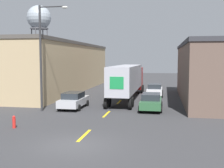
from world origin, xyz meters
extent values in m
plane|color=#333335|center=(0.00, 0.00, 0.00)|extent=(160.00, 160.00, 0.00)
cube|color=gold|center=(0.00, 2.00, 0.00)|extent=(0.20, 2.80, 0.01)
cube|color=gold|center=(0.00, 8.89, 0.00)|extent=(0.20, 2.80, 0.01)
cube|color=gold|center=(0.00, 15.77, 0.00)|extent=(0.20, 2.80, 0.01)
cube|color=tan|center=(-12.59, 25.64, 3.36)|extent=(11.53, 29.99, 6.72)
cube|color=#4C4742|center=(-12.59, 25.64, 6.92)|extent=(11.73, 30.19, 0.40)
cube|color=brown|center=(11.07, 18.64, 3.07)|extent=(8.48, 19.96, 6.15)
cube|color=#333338|center=(11.07, 18.64, 6.35)|extent=(8.68, 20.16, 0.40)
cube|color=#B21919|center=(0.69, 24.98, 2.03)|extent=(2.24, 2.99, 3.00)
cube|color=#A8A8B2|center=(0.64, 16.88, 2.58)|extent=(2.41, 12.63, 2.83)
cube|color=#198442|center=(0.60, 10.56, 2.58)|extent=(1.29, 0.04, 1.13)
cylinder|color=black|center=(1.86, 25.34, 0.53)|extent=(0.29, 1.06, 1.06)
cylinder|color=black|center=(-0.48, 25.36, 0.53)|extent=(0.29, 1.06, 1.06)
cylinder|color=black|center=(1.85, 24.15, 0.53)|extent=(0.29, 1.06, 1.06)
cylinder|color=black|center=(-0.48, 24.17, 0.53)|extent=(0.29, 1.06, 1.06)
cylinder|color=black|center=(1.79, 12.77, 0.53)|extent=(0.29, 1.06, 1.06)
cylinder|color=black|center=(-0.55, 12.78, 0.53)|extent=(0.29, 1.06, 1.06)
cylinder|color=black|center=(1.78, 11.37, 0.53)|extent=(0.29, 1.06, 1.06)
cylinder|color=black|center=(-0.56, 11.38, 0.53)|extent=(0.29, 1.06, 1.06)
cube|color=silver|center=(3.69, 21.60, 0.66)|extent=(1.87, 4.50, 0.69)
cube|color=#23282D|center=(3.69, 21.47, 1.28)|extent=(1.65, 2.34, 0.57)
cylinder|color=black|center=(4.63, 23.00, 0.31)|extent=(0.22, 0.62, 0.62)
cylinder|color=black|center=(2.76, 23.00, 0.31)|extent=(0.22, 0.62, 0.62)
cylinder|color=black|center=(4.63, 20.21, 0.31)|extent=(0.22, 0.62, 0.62)
cylinder|color=black|center=(2.76, 20.21, 0.31)|extent=(0.22, 0.62, 0.62)
cube|color=#B2B2B7|center=(-3.69, 11.13, 0.66)|extent=(1.87, 4.50, 0.69)
cube|color=#23282D|center=(-3.69, 10.99, 1.28)|extent=(1.65, 2.34, 0.57)
cylinder|color=black|center=(-2.76, 12.52, 0.31)|extent=(0.22, 0.62, 0.62)
cylinder|color=black|center=(-4.63, 12.52, 0.31)|extent=(0.22, 0.62, 0.62)
cylinder|color=black|center=(-2.76, 9.74, 0.31)|extent=(0.22, 0.62, 0.62)
cylinder|color=black|center=(-4.63, 9.74, 0.31)|extent=(0.22, 0.62, 0.62)
cube|color=#2D5B38|center=(3.69, 11.57, 0.66)|extent=(1.87, 4.50, 0.69)
cube|color=#23282D|center=(3.69, 11.44, 1.28)|extent=(1.65, 2.34, 0.57)
cylinder|color=black|center=(4.63, 12.97, 0.31)|extent=(0.22, 0.62, 0.62)
cylinder|color=black|center=(2.76, 12.97, 0.31)|extent=(0.22, 0.62, 0.62)
cylinder|color=black|center=(4.63, 10.18, 0.31)|extent=(0.22, 0.62, 0.62)
cylinder|color=black|center=(2.76, 10.18, 0.31)|extent=(0.22, 0.62, 0.62)
cylinder|color=#47474C|center=(-25.38, 55.20, 6.41)|extent=(0.28, 0.28, 12.83)
cylinder|color=#47474C|center=(-27.57, 57.39, 6.41)|extent=(0.28, 0.28, 12.83)
cylinder|color=#47474C|center=(-29.76, 55.20, 6.41)|extent=(0.28, 0.28, 12.83)
cylinder|color=#47474C|center=(-27.57, 53.01, 6.41)|extent=(0.28, 0.28, 12.83)
cylinder|color=#4C4C51|center=(-27.57, 55.20, 12.63)|extent=(4.66, 4.66, 0.30)
sphere|color=#939EA8|center=(-27.57, 55.20, 15.49)|extent=(6.26, 6.26, 6.26)
cylinder|color=#2D2D30|center=(-6.13, 9.23, 4.75)|extent=(0.20, 0.20, 9.50)
cylinder|color=#2D2D30|center=(-4.96, 9.23, 9.35)|extent=(2.35, 0.11, 0.11)
ellipsoid|color=silver|center=(-3.78, 9.23, 9.25)|extent=(0.56, 0.32, 0.22)
cylinder|color=red|center=(-5.30, 2.92, 0.35)|extent=(0.22, 0.22, 0.71)
sphere|color=red|center=(-5.30, 2.92, 0.77)|extent=(0.20, 0.20, 0.20)
camera|label=1|loc=(4.85, -14.56, 4.79)|focal=45.00mm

